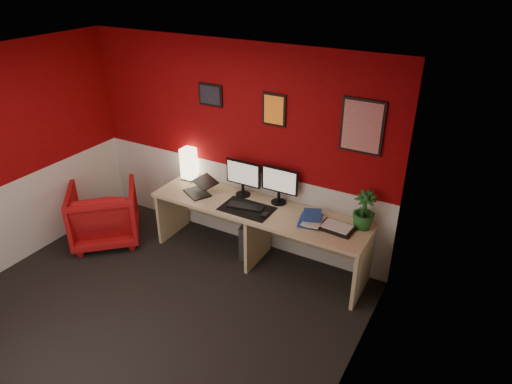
% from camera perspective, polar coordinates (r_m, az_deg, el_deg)
% --- Properties ---
extents(ground, '(4.00, 3.50, 0.01)m').
position_cam_1_polar(ground, '(5.00, -13.33, -14.85)').
color(ground, black).
rests_on(ground, ground).
extents(ceiling, '(4.00, 3.50, 0.01)m').
position_cam_1_polar(ceiling, '(3.83, -17.46, 14.11)').
color(ceiling, white).
rests_on(ceiling, ground).
extents(wall_back, '(4.00, 0.01, 2.50)m').
position_cam_1_polar(wall_back, '(5.50, -2.68, 5.57)').
color(wall_back, maroon).
rests_on(wall_back, ground).
extents(wall_right, '(0.01, 3.50, 2.50)m').
position_cam_1_polar(wall_right, '(3.37, 10.97, -10.75)').
color(wall_right, maroon).
rests_on(wall_right, ground).
extents(wainscot_back, '(4.00, 0.01, 1.00)m').
position_cam_1_polar(wainscot_back, '(5.82, -2.55, -1.30)').
color(wainscot_back, silver).
rests_on(wainscot_back, ground).
extents(wainscot_left, '(0.01, 3.50, 1.00)m').
position_cam_1_polar(wainscot_left, '(6.06, -28.14, -3.64)').
color(wainscot_left, silver).
rests_on(wainscot_left, ground).
extents(wainscot_right, '(0.01, 3.50, 1.00)m').
position_cam_1_polar(wainscot_right, '(3.88, 9.85, -19.46)').
color(wainscot_right, silver).
rests_on(wainscot_right, ground).
extents(desk, '(2.60, 0.65, 0.73)m').
position_cam_1_polar(desk, '(5.42, 0.24, -5.36)').
color(desk, tan).
rests_on(desk, ground).
extents(shoji_lamp, '(0.16, 0.16, 0.40)m').
position_cam_1_polar(shoji_lamp, '(5.88, -8.34, 3.38)').
color(shoji_lamp, '#FFE5B2').
rests_on(shoji_lamp, desk).
extents(laptop, '(0.40, 0.36, 0.22)m').
position_cam_1_polar(laptop, '(5.53, -7.37, 0.81)').
color(laptop, black).
rests_on(laptop, desk).
extents(monitor_left, '(0.45, 0.06, 0.58)m').
position_cam_1_polar(monitor_left, '(5.38, -1.67, 2.36)').
color(monitor_left, black).
rests_on(monitor_left, desk).
extents(monitor_right, '(0.45, 0.06, 0.58)m').
position_cam_1_polar(monitor_right, '(5.21, 2.91, 1.46)').
color(monitor_right, black).
rests_on(monitor_right, desk).
extents(desk_mat, '(0.60, 0.38, 0.01)m').
position_cam_1_polar(desk_mat, '(5.21, -1.13, -2.09)').
color(desk_mat, black).
rests_on(desk_mat, desk).
extents(keyboard, '(0.44, 0.22, 0.02)m').
position_cam_1_polar(keyboard, '(5.23, -1.31, -1.79)').
color(keyboard, black).
rests_on(keyboard, desk_mat).
extents(mouse, '(0.07, 0.10, 0.03)m').
position_cam_1_polar(mouse, '(5.05, 1.12, -2.88)').
color(mouse, black).
rests_on(mouse, desk_mat).
extents(book_bottom, '(0.30, 0.36, 0.03)m').
position_cam_1_polar(book_bottom, '(5.01, 5.42, -3.38)').
color(book_bottom, '#204496').
rests_on(book_bottom, desk).
extents(book_middle, '(0.21, 0.27, 0.02)m').
position_cam_1_polar(book_middle, '(4.97, 6.10, -3.38)').
color(book_middle, silver).
rests_on(book_middle, book_bottom).
extents(book_top, '(0.28, 0.32, 0.03)m').
position_cam_1_polar(book_top, '(5.00, 5.89, -2.80)').
color(book_top, '#204496').
rests_on(book_top, book_middle).
extents(zen_tray, '(0.37, 0.28, 0.03)m').
position_cam_1_polar(zen_tray, '(4.91, 10.02, -4.43)').
color(zen_tray, black).
rests_on(zen_tray, desk).
extents(potted_plant, '(0.26, 0.26, 0.42)m').
position_cam_1_polar(potted_plant, '(4.90, 13.31, -2.20)').
color(potted_plant, '#19591E').
rests_on(potted_plant, desk).
extents(pc_tower, '(0.30, 0.48, 0.45)m').
position_cam_1_polar(pc_tower, '(5.64, -0.50, -5.56)').
color(pc_tower, '#99999E').
rests_on(pc_tower, ground).
extents(armchair, '(1.15, 1.15, 0.75)m').
position_cam_1_polar(armchair, '(6.12, -18.35, -2.61)').
color(armchair, '#B11214').
rests_on(armchair, ground).
extents(art_left, '(0.32, 0.02, 0.26)m').
position_cam_1_polar(art_left, '(5.46, -5.68, 11.93)').
color(art_left, black).
rests_on(art_left, wall_back).
extents(art_center, '(0.28, 0.02, 0.36)m').
position_cam_1_polar(art_center, '(5.06, 2.27, 10.19)').
color(art_center, orange).
rests_on(art_center, wall_back).
extents(art_right, '(0.44, 0.02, 0.56)m').
position_cam_1_polar(art_right, '(4.72, 13.06, 7.95)').
color(art_right, red).
rests_on(art_right, wall_back).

